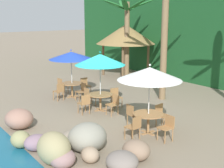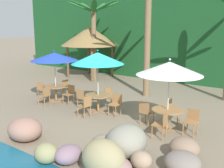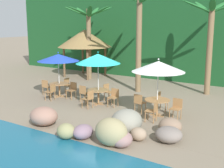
{
  "view_description": "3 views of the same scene",
  "coord_description": "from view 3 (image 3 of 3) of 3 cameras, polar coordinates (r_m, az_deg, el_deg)",
  "views": [
    {
      "loc": [
        10.57,
        -7.17,
        4.23
      ],
      "look_at": [
        0.04,
        0.57,
        1.23
      ],
      "focal_mm": 49.78,
      "sensor_mm": 36.0,
      "label": 1
    },
    {
      "loc": [
        6.84,
        -8.49,
        3.64
      ],
      "look_at": [
        0.26,
        0.38,
        1.26
      ],
      "focal_mm": 44.59,
      "sensor_mm": 36.0,
      "label": 2
    },
    {
      "loc": [
        8.18,
        -11.42,
        4.01
      ],
      "look_at": [
        0.25,
        0.52,
        1.05
      ],
      "focal_mm": 48.17,
      "sensor_mm": 36.0,
      "label": 3
    }
  ],
  "objects": [
    {
      "name": "ground_plane",
      "position": [
        14.61,
        -1.97,
        -4.26
      ],
      "size": [
        120.0,
        120.0,
        0.0
      ],
      "primitive_type": "plane",
      "color": "gray"
    },
    {
      "name": "terrace_deck",
      "position": [
        14.61,
        -1.97,
        -4.25
      ],
      "size": [
        18.0,
        5.2,
        0.01
      ],
      "color": "gray",
      "rests_on": "ground"
    },
    {
      "name": "foliage_backdrop",
      "position": [
        22.02,
        11.86,
        8.81
      ],
      "size": [
        28.0,
        2.4,
        6.0
      ],
      "color": "#194C23",
      "rests_on": "ground"
    },
    {
      "name": "rock_seawall",
      "position": [
        10.68,
        0.69,
        -8.28
      ],
      "size": [
        9.57,
        3.14,
        0.94
      ],
      "color": "gray",
      "rests_on": "ground"
    },
    {
      "name": "umbrella_blue",
      "position": [
        16.35,
        -10.16,
        4.96
      ],
      "size": [
        2.23,
        2.23,
        2.46
      ],
      "color": "silver",
      "rests_on": "ground"
    },
    {
      "name": "dining_table_blue",
      "position": [
        16.59,
        -9.97,
        -0.31
      ],
      "size": [
        1.1,
        1.1,
        0.74
      ],
      "color": "#A37547",
      "rests_on": "ground"
    },
    {
      "name": "chair_blue_seaward",
      "position": [
        16.11,
        -7.57,
        -0.96
      ],
      "size": [
        0.43,
        0.43,
        0.87
      ],
      "color": "#9E7042",
      "rests_on": "ground"
    },
    {
      "name": "chair_blue_inland",
      "position": [
        17.3,
        -8.31,
        -0.11
      ],
      "size": [
        0.44,
        0.43,
        0.87
      ],
      "color": "#9E7042",
      "rests_on": "ground"
    },
    {
      "name": "chair_blue_left",
      "position": [
        17.09,
        -12.37,
        -0.41
      ],
      "size": [
        0.45,
        0.46,
        0.87
      ],
      "color": "#9E7042",
      "rests_on": "ground"
    },
    {
      "name": "chair_blue_right",
      "position": [
        15.89,
        -11.45,
        -1.27
      ],
      "size": [
        0.48,
        0.48,
        0.87
      ],
      "color": "#9E7042",
      "rests_on": "ground"
    },
    {
      "name": "umbrella_teal",
      "position": [
        14.55,
        -2.66,
        4.82
      ],
      "size": [
        2.18,
        2.18,
        2.63
      ],
      "color": "silver",
      "rests_on": "ground"
    },
    {
      "name": "dining_table_teal",
      "position": [
        14.84,
        -2.6,
        -1.56
      ],
      "size": [
        1.1,
        1.1,
        0.74
      ],
      "color": "#A37547",
      "rests_on": "ground"
    },
    {
      "name": "chair_teal_seaward",
      "position": [
        14.48,
        0.36,
        -2.3
      ],
      "size": [
        0.43,
        0.43,
        0.87
      ],
      "color": "#9E7042",
      "rests_on": "ground"
    },
    {
      "name": "chair_teal_inland",
      "position": [
        15.55,
        -0.8,
        -1.32
      ],
      "size": [
        0.46,
        0.45,
        0.87
      ],
      "color": "#9E7042",
      "rests_on": "ground"
    },
    {
      "name": "chair_teal_left",
      "position": [
        15.31,
        -5.34,
        -1.58
      ],
      "size": [
        0.43,
        0.43,
        0.87
      ],
      "color": "#9E7042",
      "rests_on": "ground"
    },
    {
      "name": "chair_teal_right",
      "position": [
        14.17,
        -4.43,
        -2.65
      ],
      "size": [
        0.44,
        0.43,
        0.87
      ],
      "color": "#9E7042",
      "rests_on": "ground"
    },
    {
      "name": "umbrella_white",
      "position": [
        12.81,
        8.78,
        3.32
      ],
      "size": [
        2.25,
        2.25,
        2.52
      ],
      "color": "silver",
      "rests_on": "ground"
    },
    {
      "name": "dining_table_white",
      "position": [
        13.12,
        8.57,
        -3.46
      ],
      "size": [
        1.1,
        1.1,
        0.74
      ],
      "color": "#A37547",
      "rests_on": "ground"
    },
    {
      "name": "chair_white_seaward",
      "position": [
        12.9,
        12.13,
        -4.33
      ],
      "size": [
        0.43,
        0.44,
        0.87
      ],
      "color": "#9E7042",
      "rests_on": "ground"
    },
    {
      "name": "chair_white_inland",
      "position": [
        13.96,
        9.31,
        -2.99
      ],
      "size": [
        0.47,
        0.47,
        0.87
      ],
      "color": "#9E7042",
      "rests_on": "ground"
    },
    {
      "name": "chair_white_left",
      "position": [
        13.48,
        5.2,
        -3.4
      ],
      "size": [
        0.45,
        0.45,
        0.87
      ],
      "color": "#9E7042",
      "rests_on": "ground"
    },
    {
      "name": "chair_white_right",
      "position": [
        12.34,
        7.8,
        -4.9
      ],
      "size": [
        0.48,
        0.48,
        0.87
      ],
      "color": "#9E7042",
      "rests_on": "ground"
    },
    {
      "name": "palm_tree_nearest",
      "position": [
        21.34,
        -4.45,
        10.54
      ],
      "size": [
        3.26,
        3.3,
        5.11
      ],
      "color": "brown",
      "rests_on": "ground"
    },
    {
      "name": "palm_tree_second",
      "position": [
        17.3,
        5.13,
        12.39
      ],
      "size": [
        3.62,
        3.68,
        6.1
      ],
      "color": "brown",
      "rests_on": "ground"
    },
    {
      "name": "palm_tree_third",
      "position": [
        17.44,
        18.18,
        9.31
      ],
      "size": [
        3.1,
        3.21,
        5.22
      ],
      "color": "brown",
      "rests_on": "ground"
    },
    {
      "name": "palapa_hut",
      "position": [
        22.36,
        -5.23,
        8.6
      ],
      "size": [
        3.96,
        3.96,
        3.49
      ],
      "color": "brown",
      "rests_on": "ground"
    }
  ]
}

